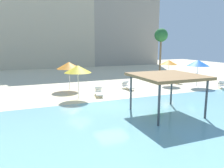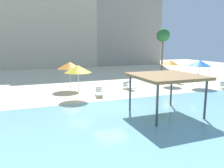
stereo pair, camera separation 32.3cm
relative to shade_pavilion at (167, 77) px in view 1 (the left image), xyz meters
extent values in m
plane|color=beige|center=(-2.57, 3.04, -2.48)|extent=(80.00, 80.00, 0.00)
cube|color=#7AB7C1|center=(-2.57, -2.21, -2.46)|extent=(44.00, 13.50, 0.04)
cylinder|color=#42474C|center=(-1.72, 1.72, -1.25)|extent=(0.14, 0.14, 2.47)
cylinder|color=#42474C|center=(1.72, 1.72, -1.25)|extent=(0.14, 0.14, 2.47)
cylinder|color=#42474C|center=(-1.72, -1.72, -1.25)|extent=(0.14, 0.14, 2.47)
cylinder|color=#42474C|center=(1.72, -1.72, -1.25)|extent=(0.14, 0.14, 2.47)
cube|color=olive|center=(0.00, 0.00, 0.08)|extent=(4.14, 4.14, 0.18)
cylinder|color=silver|center=(-4.32, 10.35, -1.41)|extent=(0.06, 0.06, 2.14)
cone|color=orange|center=(-4.32, 10.35, 0.00)|extent=(2.47, 2.47, 0.68)
cylinder|color=silver|center=(8.93, 6.75, -1.35)|extent=(0.06, 0.06, 2.26)
cone|color=blue|center=(8.93, 6.75, 0.10)|extent=(2.35, 2.35, 0.65)
cylinder|color=silver|center=(-4.34, 6.43, -1.37)|extent=(0.06, 0.06, 2.21)
cone|color=yellow|center=(-4.34, 6.43, 0.04)|extent=(2.28, 2.28, 0.63)
cylinder|color=silver|center=(6.74, 8.97, -1.33)|extent=(0.06, 0.06, 2.29)
cone|color=orange|center=(6.74, 8.97, 0.08)|extent=(1.93, 1.93, 0.53)
cylinder|color=white|center=(-2.39, 5.75, -2.37)|extent=(0.05, 0.05, 0.22)
cylinder|color=white|center=(-2.86, 5.87, -2.37)|extent=(0.05, 0.05, 0.22)
cylinder|color=white|center=(-2.04, 7.15, -2.37)|extent=(0.05, 0.05, 0.22)
cylinder|color=white|center=(-2.51, 7.26, -2.37)|extent=(0.05, 0.05, 0.22)
cube|color=white|center=(-2.45, 6.51, -2.21)|extent=(1.02, 1.89, 0.10)
cube|color=white|center=(-2.27, 7.23, -1.93)|extent=(0.71, 0.64, 0.40)
cylinder|color=white|center=(8.36, 8.46, -2.37)|extent=(0.05, 0.05, 0.22)
cylinder|color=white|center=(7.88, 8.44, -2.37)|extent=(0.05, 0.05, 0.22)
cylinder|color=white|center=(8.29, 9.90, -2.37)|extent=(0.05, 0.05, 0.22)
cylinder|color=white|center=(7.81, 9.88, -2.37)|extent=(0.05, 0.05, 0.22)
cube|color=white|center=(8.08, 9.17, -2.21)|extent=(0.68, 1.83, 0.10)
cube|color=white|center=(8.05, 9.91, -1.93)|extent=(0.62, 0.53, 0.40)
cylinder|color=white|center=(9.82, 4.03, -2.37)|extent=(0.05, 0.05, 0.22)
cylinder|color=white|center=(10.98, 5.01, -2.37)|extent=(0.05, 0.05, 0.22)
cylinder|color=white|center=(10.57, 5.26, -2.37)|extent=(0.05, 0.05, 0.22)
cube|color=white|center=(10.40, 4.52, -2.21)|extent=(1.45, 1.85, 0.10)
cube|color=white|center=(10.78, 5.15, -1.93)|extent=(0.78, 0.75, 0.40)
cylinder|color=white|center=(1.54, 7.46, -2.37)|extent=(0.05, 0.05, 0.22)
cylinder|color=white|center=(1.06, 7.44, -2.37)|extent=(0.05, 0.05, 0.22)
cylinder|color=white|center=(1.50, 8.90, -2.37)|extent=(0.05, 0.05, 0.22)
cylinder|color=white|center=(1.02, 8.88, -2.37)|extent=(0.05, 0.05, 0.22)
cube|color=white|center=(1.28, 8.17, -2.21)|extent=(0.65, 1.82, 0.10)
cube|color=white|center=(1.26, 8.91, -1.93)|extent=(0.62, 0.53, 0.40)
cylinder|color=white|center=(13.05, 9.73, -2.37)|extent=(0.05, 0.05, 0.22)
cylinder|color=white|center=(12.58, 9.67, -2.37)|extent=(0.05, 0.05, 0.22)
cylinder|color=white|center=(12.87, 11.16, -2.37)|extent=(0.05, 0.05, 0.22)
cylinder|color=white|center=(12.40, 11.10, -2.37)|extent=(0.05, 0.05, 0.22)
cube|color=white|center=(12.72, 10.41, -2.21)|extent=(0.82, 1.86, 0.10)
cube|color=white|center=(12.63, 11.15, -1.93)|extent=(0.66, 0.58, 0.40)
cylinder|color=brown|center=(10.04, 15.44, 0.27)|extent=(0.28, 0.28, 5.50)
sphere|color=#286B33|center=(10.04, 15.44, 3.37)|extent=(1.90, 1.90, 1.90)
cube|color=beige|center=(-5.49, 36.90, 7.47)|extent=(21.15, 11.14, 19.90)
cube|color=#9E9384|center=(8.90, 35.97, 8.13)|extent=(22.73, 9.27, 21.22)
camera|label=1|loc=(-8.55, -11.60, 2.11)|focal=35.04mm
camera|label=2|loc=(-8.25, -11.72, 2.11)|focal=35.04mm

